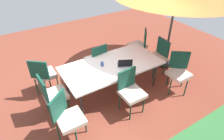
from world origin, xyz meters
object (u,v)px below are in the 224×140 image
Objects in this scene: chair_northeast at (67,116)px; chair_north at (131,90)px; chair_southeast at (43,74)px; cup at (102,64)px; laptop at (125,64)px; chair_east at (52,94)px; chair_southwest at (139,44)px; chair_south at (97,59)px; chair_west at (158,55)px; chair_northwest at (179,71)px; dining_table at (112,66)px.

chair_northeast is 1.37m from chair_north.
chair_southeast is (0.01, -1.50, 0.00)m from chair_northeast.
chair_north reaches higher than cup.
chair_north reaches higher than laptop.
chair_north and chair_east have the same top height.
chair_southwest is 1.57m from laptop.
cup is (1.65, 0.70, 0.25)m from chair_southwest.
chair_south reaches higher than laptop.
chair_northeast is (2.82, 0.74, 0.00)m from chair_west.
chair_northeast is at bearing 45.60° from laptop.
chair_west is 2.92m from chair_northeast.
chair_northwest reaches higher than laptop.
chair_north is 0.89m from cup.
chair_west is at bearing 24.59° from chair_north.
chair_northwest is at bearing -40.26° from chair_northeast.
chair_east is at bearing 20.65° from chair_south.
chair_north is 1.45m from chair_south.
laptop is at bearing 99.89° from chair_south.
chair_north is at bearing 94.46° from laptop.
chair_south is at bearing -111.84° from chair_west.
chair_west reaches higher than dining_table.
laptop is (1.21, 0.97, 0.25)m from chair_southwest.
chair_northwest is at bearing -4.49° from chair_north.
chair_north is at bearing 84.81° from chair_south.
chair_west is 1.00× the size of chair_southwest.
dining_table is 0.30m from laptop.
laptop is (-0.22, 0.19, 0.09)m from dining_table.
dining_table is 2.32× the size of chair_northwest.
chair_northwest is at bearing 151.44° from cup.
chair_west is 0.77m from chair_southwest.
dining_table is at bearing -171.85° from chair_northwest.
chair_east is at bearing 126.62° from chair_southeast.
chair_south is 2.47× the size of laptop.
dining_table is 0.76m from chair_north.
chair_north is (1.38, -0.04, 0.00)m from chair_northwest.
cup is at bearing -170.58° from chair_northwest.
chair_west is 2.47× the size of laptop.
chair_northwest and chair_northeast have the same top height.
chair_west is 1.00× the size of chair_southeast.
chair_northwest is at bearing 150.18° from dining_table.
chair_west and chair_southwest have the same top height.
chair_northeast is 10.23× the size of cup.
laptop is at bearing 139.29° from dining_table.
chair_east reaches higher than dining_table.
chair_south is 0.96m from laptop.
chair_north and chair_southeast have the same top height.
laptop is at bearing -100.23° from chair_east.
chair_southwest is 1.00× the size of chair_southeast.
chair_north is 1.00× the size of chair_southwest.
dining_table is at bearing -22.98° from chair_southwest.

